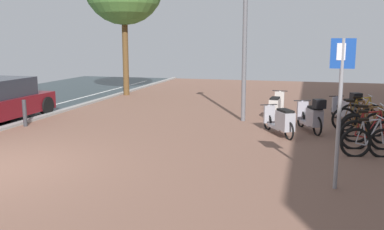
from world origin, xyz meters
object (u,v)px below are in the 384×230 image
object	(u,v)px
bicycle_rack_00	(369,142)
scooter_extra	(312,116)
bicycle_rack_04	(355,119)
scooter_far	(348,108)
bicycle_rack_05	(362,115)
scooter_near	(276,106)
bicycle_rack_01	(370,135)
parking_sign	(340,98)
scooter_mid	(281,121)
bicycle_rack_02	(370,129)
bollard_far	(25,113)
lamp_post	(245,27)
bicycle_rack_03	(364,124)

from	to	relation	value
bicycle_rack_00	scooter_extra	bearing A→B (deg)	117.95
bicycle_rack_04	scooter_far	distance (m)	1.31
bicycle_rack_05	scooter_near	bearing A→B (deg)	162.50
bicycle_rack_00	bicycle_rack_01	bearing A→B (deg)	82.86
parking_sign	scooter_mid	bearing A→B (deg)	106.57
scooter_extra	bicycle_rack_05	bearing A→B (deg)	40.47
bicycle_rack_02	bollard_far	distance (m)	9.69
bicycle_rack_02	lamp_post	distance (m)	4.83
scooter_near	scooter_far	world-z (taller)	scooter_far
parking_sign	lamp_post	xyz separation A→B (m)	(-2.49, 5.86, 1.33)
bicycle_rack_00	scooter_near	xyz separation A→B (m)	(-2.36, 4.34, 0.06)
bicycle_rack_04	parking_sign	world-z (taller)	parking_sign
parking_sign	bicycle_rack_03	bearing A→B (deg)	77.96
bicycle_rack_05	bicycle_rack_02	bearing A→B (deg)	-90.68
bicycle_rack_03	scooter_extra	world-z (taller)	scooter_extra
bicycle_rack_05	scooter_mid	bearing A→B (deg)	-139.75
bicycle_rack_04	bollard_far	size ratio (longest dim) A/B	1.66
bicycle_rack_04	lamp_post	distance (m)	4.25
bicycle_rack_02	bollard_far	size ratio (longest dim) A/B	1.83
bicycle_rack_02	scooter_near	size ratio (longest dim) A/B	0.78
bicycle_rack_04	bicycle_rack_03	bearing A→B (deg)	-78.47
parking_sign	bollard_far	world-z (taller)	parking_sign
bicycle_rack_02	scooter_near	bearing A→B (deg)	131.07
bicycle_rack_01	scooter_far	xyz separation A→B (m)	(-0.22, 3.42, 0.09)
scooter_near	scooter_extra	size ratio (longest dim) A/B	1.16
scooter_far	lamp_post	distance (m)	4.09
bicycle_rack_02	scooter_extra	bearing A→B (deg)	147.80
scooter_near	parking_sign	world-z (taller)	parking_sign
lamp_post	bicycle_rack_05	bearing A→B (deg)	0.34
scooter_far	scooter_near	bearing A→B (deg)	174.38
bicycle_rack_05	bollard_far	xyz separation A→B (m)	(-9.70, -2.59, 0.06)
bicycle_rack_03	scooter_mid	xyz separation A→B (m)	(-2.14, -0.48, 0.07)
bicycle_rack_01	scooter_mid	world-z (taller)	bicycle_rack_01
bicycle_rack_04	bicycle_rack_02	bearing A→B (deg)	-81.26
scooter_mid	bollard_far	bearing A→B (deg)	-174.65
bicycle_rack_00	parking_sign	distance (m)	2.80
bicycle_rack_00	parking_sign	world-z (taller)	parking_sign
bicycle_rack_02	bicycle_rack_03	xyz separation A→B (m)	(-0.07, 0.71, -0.03)
scooter_near	lamp_post	xyz separation A→B (m)	(-0.96, -0.83, 2.53)
scooter_far	parking_sign	distance (m)	6.61
bicycle_rack_05	bollard_far	size ratio (longest dim) A/B	1.69
bicycle_rack_00	parking_sign	size ratio (longest dim) A/B	0.49
bicycle_rack_02	scooter_far	xyz separation A→B (m)	(-0.32, 2.71, 0.09)
bicycle_rack_00	bollard_far	xyz separation A→B (m)	(-9.48, 0.94, 0.07)
scooter_near	scooter_far	xyz separation A→B (m)	(2.24, -0.22, 0.05)
lamp_post	scooter_extra	bearing A→B (deg)	-29.86
bicycle_rack_03	bollard_far	world-z (taller)	bicycle_rack_03
bicycle_rack_01	bicycle_rack_00	bearing A→B (deg)	-97.14
bicycle_rack_01	parking_sign	xyz separation A→B (m)	(-0.92, -3.06, 1.24)
bicycle_rack_02	bicycle_rack_03	distance (m)	0.71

